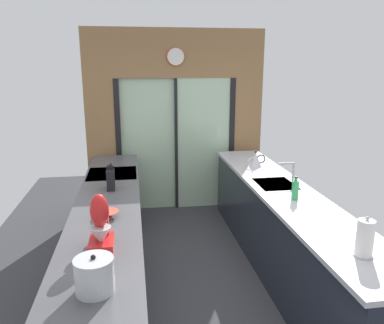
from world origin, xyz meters
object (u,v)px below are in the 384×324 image
at_px(soap_bottle, 295,190).
at_px(paper_towel_roll, 365,239).
at_px(knife_block, 111,179).
at_px(stand_mixer, 101,229).
at_px(mixing_bowl, 107,214).
at_px(oven_range, 114,209).
at_px(stock_pot, 94,275).
at_px(kettle, 256,160).

bearing_deg(soap_bottle, paper_towel_roll, -90.00).
bearing_deg(knife_block, stand_mixer, -90.00).
height_order(knife_block, stand_mixer, stand_mixer).
xyz_separation_m(mixing_bowl, soap_bottle, (1.78, 0.18, 0.07)).
relative_size(oven_range, paper_towel_roll, 3.14).
bearing_deg(paper_towel_roll, mixing_bowl, 151.60).
height_order(stock_pot, kettle, stock_pot).
xyz_separation_m(oven_range, soap_bottle, (1.80, -1.21, 0.56)).
relative_size(mixing_bowl, stand_mixer, 0.49).
relative_size(mixing_bowl, knife_block, 0.72).
bearing_deg(mixing_bowl, knife_block, 90.00).
height_order(soap_bottle, paper_towel_roll, paper_towel_roll).
distance_m(stand_mixer, paper_towel_roll, 1.82).
height_order(mixing_bowl, paper_towel_roll, paper_towel_roll).
relative_size(oven_range, stock_pot, 3.94).
relative_size(stock_pot, soap_bottle, 0.99).
relative_size(knife_block, paper_towel_roll, 0.98).
height_order(knife_block, kettle, knife_block).
relative_size(kettle, paper_towel_roll, 0.83).
height_order(oven_range, stock_pot, stock_pot).
xyz_separation_m(stand_mixer, soap_bottle, (1.78, 0.77, -0.06)).
bearing_deg(oven_range, paper_towel_roll, -52.67).
bearing_deg(kettle, oven_range, -179.28).
bearing_deg(oven_range, stand_mixer, -89.47).
xyz_separation_m(stock_pot, kettle, (1.78, 2.53, -0.01)).
relative_size(oven_range, stand_mixer, 2.19).
distance_m(mixing_bowl, kettle, 2.28).
distance_m(knife_block, soap_bottle, 1.87).
bearing_deg(paper_towel_roll, kettle, 89.95).
distance_m(stock_pot, kettle, 3.10).
xyz_separation_m(oven_range, paper_towel_roll, (1.80, -2.36, 0.60)).
bearing_deg(stand_mixer, paper_towel_roll, -11.84).
bearing_deg(soap_bottle, knife_block, 161.84).
height_order(mixing_bowl, stock_pot, stock_pot).
height_order(mixing_bowl, stand_mixer, stand_mixer).
bearing_deg(stock_pot, stand_mixer, 90.00).
xyz_separation_m(mixing_bowl, stand_mixer, (0.00, -0.59, 0.13)).
bearing_deg(stand_mixer, stock_pot, -90.00).
height_order(kettle, paper_towel_roll, paper_towel_roll).
distance_m(mixing_bowl, knife_block, 0.77).
xyz_separation_m(stock_pot, paper_towel_roll, (1.78, 0.15, 0.03)).
relative_size(oven_range, kettle, 3.77).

